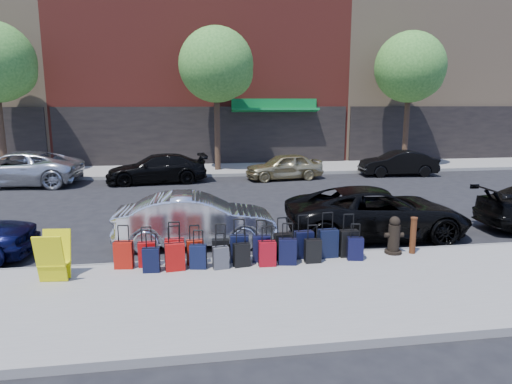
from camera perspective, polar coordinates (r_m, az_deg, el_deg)
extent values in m
plane|color=black|center=(14.96, -4.04, -3.01)|extent=(120.00, 120.00, 0.00)
cube|color=gray|center=(8.81, -0.34, -12.84)|extent=(60.00, 4.00, 0.15)
cube|color=gray|center=(24.74, -6.03, 2.79)|extent=(60.00, 4.00, 0.15)
cube|color=gray|center=(10.67, -1.97, -8.46)|extent=(60.00, 0.08, 0.15)
cube|color=gray|center=(22.75, -5.76, 2.06)|extent=(60.00, 0.08, 0.15)
cube|color=maroon|center=(33.09, -7.17, 22.15)|extent=(17.00, 12.00, 20.00)
cube|color=black|center=(26.50, -6.32, 6.88)|extent=(16.66, 0.15, 3.40)
cube|color=#0B692C|center=(26.57, 2.43, 10.18)|extent=(5.00, 0.91, 0.27)
cube|color=#0B692C|center=(26.86, 2.31, 10.94)|extent=(5.00, 0.10, 0.60)
cube|color=#977C5C|center=(37.11, 19.94, 18.82)|extent=(15.00, 12.00, 18.00)
cube|color=black|center=(31.57, 24.32, 6.64)|extent=(14.70, 0.15, 3.40)
cylinder|color=black|center=(25.55, -29.29, 7.28)|extent=(0.30, 0.30, 4.80)
sphere|color=#2E6C24|center=(25.37, -28.56, 13.21)|extent=(2.58, 2.58, 2.58)
cylinder|color=black|center=(24.04, -4.88, 8.50)|extent=(0.30, 0.30, 4.80)
sphere|color=#2E6C24|center=(24.09, -5.00, 15.57)|extent=(3.80, 3.80, 3.80)
sphere|color=#2E6C24|center=(24.11, -3.52, 14.68)|extent=(2.58, 2.58, 2.58)
cylinder|color=black|center=(26.90, 18.28, 8.27)|extent=(0.30, 0.30, 4.80)
sphere|color=#2E6C24|center=(26.94, 18.68, 14.58)|extent=(3.80, 3.80, 3.80)
sphere|color=#2E6C24|center=(27.20, 19.78, 13.67)|extent=(2.58, 2.58, 2.58)
cube|color=#A7150A|center=(10.25, -16.20, -7.56)|extent=(0.41, 0.26, 0.59)
cylinder|color=black|center=(10.07, -16.39, -4.13)|extent=(0.22, 0.06, 0.03)
cube|color=#A00A0B|center=(10.23, -13.47, -7.58)|extent=(0.36, 0.20, 0.55)
cylinder|color=black|center=(10.06, -13.62, -4.38)|extent=(0.20, 0.03, 0.03)
cube|color=#9F0A0A|center=(10.13, -10.11, -7.43)|extent=(0.41, 0.24, 0.61)
cylinder|color=black|center=(9.94, -10.24, -3.83)|extent=(0.23, 0.04, 0.03)
cube|color=#971A09|center=(10.19, -7.62, -7.45)|extent=(0.38, 0.23, 0.54)
cylinder|color=black|center=(10.02, -7.71, -4.26)|extent=(0.20, 0.05, 0.03)
cube|color=black|center=(10.18, -4.44, -7.37)|extent=(0.39, 0.25, 0.55)
cylinder|color=black|center=(10.01, -4.49, -4.14)|extent=(0.21, 0.06, 0.03)
cube|color=black|center=(10.24, -2.10, -7.07)|extent=(0.42, 0.25, 0.60)
cylinder|color=black|center=(10.06, -2.13, -3.53)|extent=(0.23, 0.05, 0.03)
cube|color=black|center=(10.26, 0.69, -7.08)|extent=(0.41, 0.26, 0.59)
cylinder|color=black|center=(10.08, 0.70, -3.65)|extent=(0.22, 0.06, 0.03)
cube|color=black|center=(10.41, 3.40, -6.79)|extent=(0.42, 0.26, 0.60)
cylinder|color=black|center=(10.23, 3.44, -3.32)|extent=(0.23, 0.06, 0.03)
cube|color=black|center=(10.54, 6.00, -6.54)|extent=(0.43, 0.26, 0.62)
cylinder|color=black|center=(10.36, 6.07, -3.01)|extent=(0.23, 0.05, 0.03)
cube|color=black|center=(10.65, 8.98, -6.36)|extent=(0.45, 0.26, 0.65)
cylinder|color=black|center=(10.46, 9.10, -2.67)|extent=(0.24, 0.04, 0.03)
cube|color=black|center=(10.78, 11.50, -6.31)|extent=(0.42, 0.24, 0.62)
cylinder|color=black|center=(10.60, 11.64, -2.84)|extent=(0.23, 0.04, 0.03)
cube|color=black|center=(9.90, -12.96, -8.28)|extent=(0.36, 0.22, 0.51)
cylinder|color=black|center=(9.74, -13.10, -5.18)|extent=(0.20, 0.04, 0.03)
cube|color=#9F0C0A|center=(9.89, -10.12, -7.95)|extent=(0.43, 0.29, 0.60)
cylinder|color=black|center=(9.70, -10.25, -4.33)|extent=(0.23, 0.06, 0.03)
cube|color=black|center=(9.93, -7.24, -8.02)|extent=(0.38, 0.26, 0.52)
cylinder|color=black|center=(9.75, -7.32, -4.89)|extent=(0.20, 0.07, 0.03)
cube|color=#414146|center=(9.87, -4.44, -8.19)|extent=(0.35, 0.24, 0.48)
cylinder|color=black|center=(9.71, -4.49, -5.26)|extent=(0.19, 0.06, 0.03)
cube|color=black|center=(9.97, -1.82, -7.87)|extent=(0.37, 0.25, 0.51)
cylinder|color=black|center=(9.80, -1.84, -4.80)|extent=(0.20, 0.06, 0.03)
cube|color=maroon|center=(10.00, 1.40, -7.71)|extent=(0.38, 0.23, 0.55)
cylinder|color=black|center=(9.82, 1.42, -4.43)|extent=(0.21, 0.04, 0.03)
cube|color=black|center=(10.10, 3.96, -7.45)|extent=(0.42, 0.29, 0.57)
cylinder|color=black|center=(9.92, 4.01, -4.05)|extent=(0.22, 0.07, 0.03)
cube|color=black|center=(10.27, 7.10, -7.32)|extent=(0.36, 0.21, 0.53)
cylinder|color=black|center=(10.11, 7.18, -4.24)|extent=(0.20, 0.03, 0.03)
cube|color=black|center=(10.60, 12.29, -6.95)|extent=(0.38, 0.26, 0.51)
cylinder|color=black|center=(10.45, 12.42, -4.04)|extent=(0.20, 0.07, 0.03)
cylinder|color=black|center=(11.34, 16.75, -7.16)|extent=(0.40, 0.40, 0.07)
cylinder|color=black|center=(11.24, 16.85, -5.48)|extent=(0.27, 0.27, 0.63)
sphere|color=black|center=(11.13, 16.97, -3.55)|extent=(0.25, 0.25, 0.25)
cylinder|color=black|center=(11.22, 16.87, -5.16)|extent=(0.45, 0.15, 0.11)
cylinder|color=#38190C|center=(11.36, 19.04, -5.20)|extent=(0.14, 0.14, 0.85)
cylinder|color=#38190C|center=(11.25, 19.17, -3.12)|extent=(0.16, 0.16, 0.04)
cube|color=yellow|center=(9.83, -24.35, -7.69)|extent=(0.57, 0.30, 0.99)
cube|color=yellow|center=(10.14, -23.63, -7.05)|extent=(0.57, 0.30, 0.99)
cube|color=yellow|center=(10.03, -23.92, -8.18)|extent=(0.58, 0.41, 0.02)
imported|color=silver|center=(11.87, -7.48, -3.48)|extent=(4.13, 1.51, 1.35)
imported|color=black|center=(12.93, 14.85, -2.48)|extent=(5.07, 2.56, 1.38)
imported|color=silver|center=(22.73, -27.79, 2.58)|extent=(5.68, 2.95, 1.53)
imported|color=black|center=(21.41, -12.29, 2.87)|extent=(4.69, 2.25, 1.32)
imported|color=tan|center=(21.91, 3.52, 3.21)|extent=(3.85, 1.96, 1.25)
imported|color=black|center=(24.10, 17.35, 3.45)|extent=(3.90, 1.63, 1.25)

